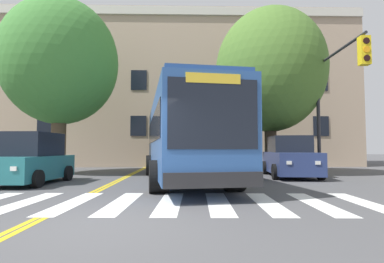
{
  "coord_description": "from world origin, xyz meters",
  "views": [
    {
      "loc": [
        1.31,
        -5.33,
        1.31
      ],
      "look_at": [
        1.56,
        6.08,
        1.95
      ],
      "focal_mm": 28.0,
      "sensor_mm": 36.0,
      "label": 1
    }
  ],
  "objects_px": {
    "car_navy_far_lane": "(290,158)",
    "traffic_light_near_corner": "(334,87)",
    "street_tree_curbside_large": "(270,70)",
    "city_bus": "(182,136)",
    "street_tree_curbside_small": "(60,62)",
    "car_teal_near_lane": "(32,160)"
  },
  "relations": [
    {
      "from": "car_teal_near_lane",
      "to": "street_tree_curbside_small",
      "type": "xyz_separation_m",
      "value": [
        -0.83,
        4.28,
        4.97
      ]
    },
    {
      "from": "street_tree_curbside_small",
      "to": "car_navy_far_lane",
      "type": "bearing_deg",
      "value": -8.97
    },
    {
      "from": "car_teal_near_lane",
      "to": "traffic_light_near_corner",
      "type": "distance_m",
      "value": 12.4
    },
    {
      "from": "city_bus",
      "to": "car_navy_far_lane",
      "type": "relative_size",
      "value": 2.52
    },
    {
      "from": "car_teal_near_lane",
      "to": "traffic_light_near_corner",
      "type": "xyz_separation_m",
      "value": [
        11.98,
        1.03,
        3.02
      ]
    },
    {
      "from": "car_teal_near_lane",
      "to": "car_navy_far_lane",
      "type": "relative_size",
      "value": 0.84
    },
    {
      "from": "car_navy_far_lane",
      "to": "street_tree_curbside_small",
      "type": "distance_m",
      "value": 12.55
    },
    {
      "from": "car_teal_near_lane",
      "to": "car_navy_far_lane",
      "type": "xyz_separation_m",
      "value": [
        10.55,
        2.48,
        -0.01
      ]
    },
    {
      "from": "traffic_light_near_corner",
      "to": "street_tree_curbside_large",
      "type": "relative_size",
      "value": 0.66
    },
    {
      "from": "city_bus",
      "to": "traffic_light_near_corner",
      "type": "relative_size",
      "value": 1.96
    },
    {
      "from": "city_bus",
      "to": "street_tree_curbside_large",
      "type": "bearing_deg",
      "value": 33.86
    },
    {
      "from": "car_navy_far_lane",
      "to": "street_tree_curbside_small",
      "type": "bearing_deg",
      "value": 171.03
    },
    {
      "from": "street_tree_curbside_large",
      "to": "traffic_light_near_corner",
      "type": "bearing_deg",
      "value": -59.65
    },
    {
      "from": "car_navy_far_lane",
      "to": "traffic_light_near_corner",
      "type": "xyz_separation_m",
      "value": [
        1.43,
        -1.45,
        3.03
      ]
    },
    {
      "from": "car_teal_near_lane",
      "to": "street_tree_curbside_large",
      "type": "relative_size",
      "value": 0.43
    },
    {
      "from": "car_navy_far_lane",
      "to": "traffic_light_near_corner",
      "type": "distance_m",
      "value": 3.66
    },
    {
      "from": "car_navy_far_lane",
      "to": "street_tree_curbside_small",
      "type": "relative_size",
      "value": 0.49
    },
    {
      "from": "street_tree_curbside_large",
      "to": "city_bus",
      "type": "bearing_deg",
      "value": -146.14
    },
    {
      "from": "car_navy_far_lane",
      "to": "traffic_light_near_corner",
      "type": "bearing_deg",
      "value": -45.39
    },
    {
      "from": "car_navy_far_lane",
      "to": "street_tree_curbside_large",
      "type": "relative_size",
      "value": 0.51
    },
    {
      "from": "traffic_light_near_corner",
      "to": "street_tree_curbside_small",
      "type": "bearing_deg",
      "value": 165.77
    },
    {
      "from": "street_tree_curbside_large",
      "to": "street_tree_curbside_small",
      "type": "distance_m",
      "value": 10.98
    }
  ]
}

